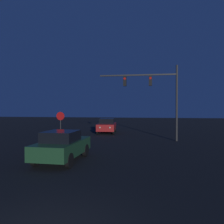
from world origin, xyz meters
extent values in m
cube|color=#1E4728|center=(-2.07, 6.91, 0.73)|extent=(2.04, 4.18, 0.73)
cube|color=black|center=(-2.08, 6.70, 1.36)|extent=(1.68, 1.88, 0.54)
cylinder|color=black|center=(-2.91, 8.22, 0.36)|extent=(0.23, 0.73, 0.72)
cylinder|color=black|center=(-1.15, 8.16, 0.36)|extent=(0.23, 0.73, 0.72)
cylinder|color=black|center=(-2.99, 5.66, 0.36)|extent=(0.23, 0.73, 0.72)
cylinder|color=black|center=(-1.24, 5.60, 0.36)|extent=(0.23, 0.73, 0.72)
sphere|color=#F9EFC6|center=(-2.53, 9.01, 0.80)|extent=(0.18, 0.18, 0.18)
sphere|color=#F9EFC6|center=(-1.48, 8.97, 0.80)|extent=(0.18, 0.18, 0.18)
cube|color=#B21E1E|center=(-1.99, 20.17, 0.73)|extent=(2.21, 4.26, 0.73)
cube|color=black|center=(-2.00, 20.38, 1.36)|extent=(1.75, 1.94, 0.54)
cylinder|color=black|center=(-1.02, 18.96, 0.36)|extent=(0.26, 0.74, 0.72)
cylinder|color=black|center=(-2.77, 18.83, 0.36)|extent=(0.26, 0.74, 0.72)
cylinder|color=black|center=(-1.21, 21.51, 0.36)|extent=(0.26, 0.74, 0.72)
cylinder|color=black|center=(-2.96, 21.38, 0.36)|extent=(0.26, 0.74, 0.72)
sphere|color=#F9EFC6|center=(-1.31, 18.14, 0.80)|extent=(0.18, 0.18, 0.18)
sphere|color=#F9EFC6|center=(-2.35, 18.06, 0.80)|extent=(0.18, 0.18, 0.18)
cylinder|color=#2D2D2D|center=(5.03, 15.15, 3.28)|extent=(0.18, 0.18, 6.55)
cube|color=#2D2D2D|center=(1.66, 15.15, 5.77)|extent=(6.74, 0.12, 0.12)
cube|color=black|center=(2.78, 15.15, 5.26)|extent=(0.28, 0.28, 0.90)
cylinder|color=red|center=(2.78, 15.00, 5.46)|extent=(0.20, 0.02, 0.20)
cube|color=black|center=(0.53, 15.15, 5.26)|extent=(0.28, 0.28, 0.90)
cylinder|color=red|center=(0.53, 15.00, 5.46)|extent=(0.20, 0.02, 0.20)
cylinder|color=#2D2D2D|center=(-4.32, 12.22, 1.27)|extent=(0.07, 0.07, 2.55)
cylinder|color=red|center=(-4.32, 12.20, 2.22)|extent=(0.66, 0.03, 0.66)
camera|label=1|loc=(2.33, -4.29, 2.87)|focal=35.00mm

